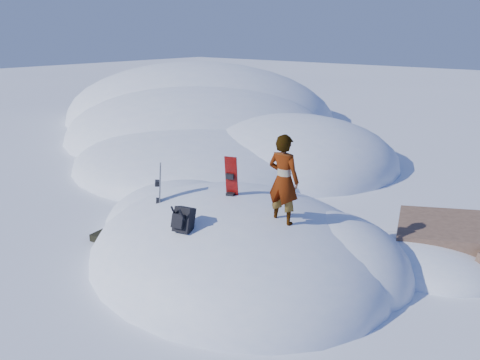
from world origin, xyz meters
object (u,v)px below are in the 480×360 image
Objects in this scene: snowboard_red at (232,188)px; person at (283,180)px; backpack at (183,220)px; snowboard_dark at (159,194)px.

person is (1.47, -0.22, 0.52)m from snowboard_red.
backpack is 0.32× the size of person.
snowboard_red is 0.81× the size of person.
snowboard_red is 1.61m from backpack.
snowboard_dark is 0.79× the size of person.
snowboard_dark is at bearing 10.85° from person.
snowboard_dark is 1.69m from backpack.
person is at bearing 53.99° from snowboard_dark.
person reaches higher than backpack.
snowboard_red reaches higher than backpack.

